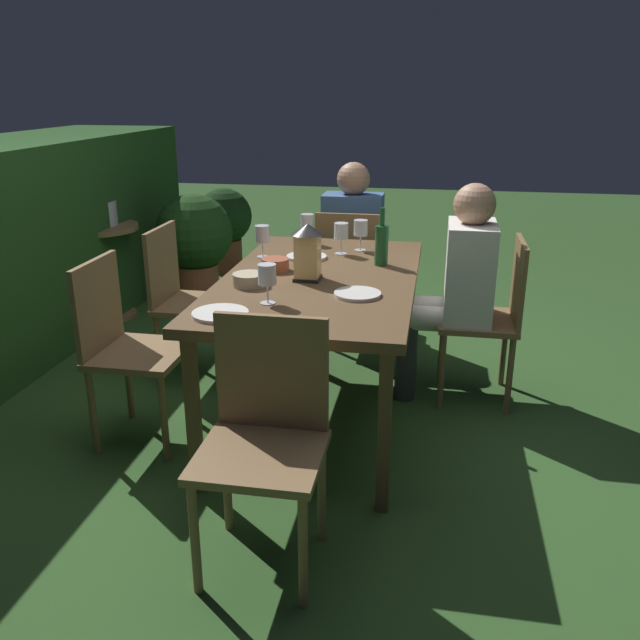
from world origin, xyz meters
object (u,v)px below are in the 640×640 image
chair_side_right_a (125,342)px  chair_head_near (265,432)px  chair_side_left_b (492,312)px  wine_glass_b (267,276)px  dining_table (320,288)px  plate_c (307,257)px  ice_bucket (98,211)px  lantern_centerpiece (308,249)px  wine_glass_d (307,223)px  bowl_bread (275,264)px  bowl_olives (249,279)px  chair_head_far (349,270)px  wine_glass_a (361,229)px  person_in_blue (354,240)px  side_table (103,257)px  green_bottle_on_table (382,244)px  plate_a (358,294)px  potted_plant_by_hedge (195,240)px  wine_glass_e (262,235)px  chair_side_right_b (184,295)px  person_in_cream (456,283)px  plate_b (220,314)px  wine_glass_c (341,233)px  potted_plant_corner (224,223)px

chair_side_right_a → chair_head_near: 1.10m
chair_side_left_b → wine_glass_b: bearing=129.7°
dining_table → chair_side_left_b: size_ratio=1.88×
chair_head_near → plate_c: (1.39, 0.13, 0.26)m
wine_glass_b → ice_bucket: bearing=44.3°
chair_side_right_a → lantern_centerpiece: bearing=-69.6°
dining_table → wine_glass_d: (0.67, 0.19, 0.17)m
bowl_bread → lantern_centerpiece: bearing=-125.1°
chair_side_left_b → bowl_olives: 1.31m
chair_head_far → wine_glass_a: 0.65m
person_in_blue → chair_side_right_a: person_in_blue is taller
bowl_olives → side_table: size_ratio=0.22×
ice_bucket → chair_side_left_b: bearing=-108.5°
dining_table → chair_side_left_b: 0.94m
dining_table → ice_bucket: (1.25, 1.80, 0.09)m
green_bottle_on_table → chair_side_right_a: bearing=119.4°
plate_a → potted_plant_by_hedge: 2.52m
wine_glass_e → plate_a: (-0.59, -0.58, -0.11)m
plate_a → chair_side_right_b: bearing=58.7°
green_bottle_on_table → wine_glass_b: (-0.71, 0.41, 0.01)m
person_in_cream → lantern_centerpiece: person_in_cream is taller
chair_side_right_b → wine_glass_a: size_ratio=5.15×
wine_glass_b → bowl_olives: (0.23, 0.15, -0.09)m
wine_glass_d → plate_a: wine_glass_d is taller
ice_bucket → potted_plant_by_hedge: 0.76m
chair_side_right_b → chair_side_left_b: size_ratio=1.00×
green_bottle_on_table → plate_b: green_bottle_on_table is taller
wine_glass_b → chair_side_right_a: bearing=83.2°
person_in_blue → green_bottle_on_table: size_ratio=3.96×
person_in_blue → plate_a: size_ratio=5.61×
wine_glass_b → plate_a: bearing=-63.8°
chair_head_near → bowl_olives: 0.94m
bowl_olives → dining_table: bearing=-53.1°
person_in_cream → bowl_bread: bearing=109.0°
wine_glass_b → wine_glass_d: bearing=2.7°
dining_table → chair_side_right_a: 0.94m
person_in_blue → wine_glass_a: size_ratio=6.80×
chair_head_far → person_in_cream: size_ratio=0.76×
wine_glass_b → ice_bucket: (1.70, 1.66, -0.09)m
chair_head_near → wine_glass_b: size_ratio=5.15×
chair_side_right_b → wine_glass_c: size_ratio=5.15×
person_in_blue → chair_side_right_a: size_ratio=1.32×
chair_side_right_b → person_in_cream: person_in_cream is taller
person_in_blue → wine_glass_a: (-0.71, -0.13, 0.22)m
potted_plant_corner → wine_glass_e: bearing=-157.1°
plate_a → plate_c: bearing=29.7°
chair_head_far → wine_glass_d: (-0.39, 0.19, 0.37)m
chair_side_right_b → potted_plant_by_hedge: (1.37, 0.44, -0.00)m
wine_glass_a → dining_table: bearing=167.0°
wine_glass_e → plate_a: wine_glass_e is taller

